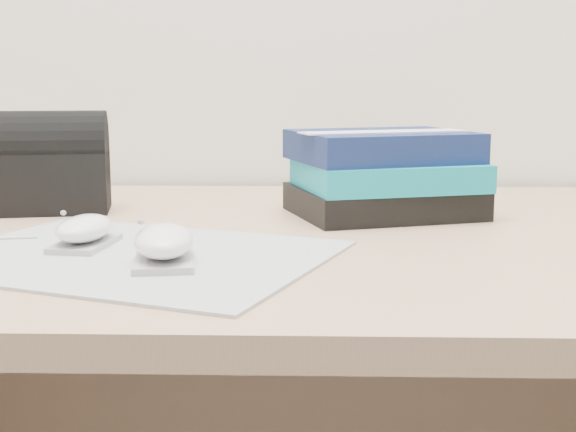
{
  "coord_description": "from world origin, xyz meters",
  "views": [
    {
      "loc": [
        -0.03,
        0.63,
        0.91
      ],
      "look_at": [
        -0.05,
        1.45,
        0.77
      ],
      "focal_mm": 50.0,
      "sensor_mm": 36.0,
      "label": 1
    }
  ],
  "objects_px": {
    "mouse_rear": "(84,231)",
    "book_stack": "(384,174)",
    "desk": "(333,395)",
    "pouch": "(54,163)",
    "mouse_front": "(164,244)"
  },
  "relations": [
    {
      "from": "mouse_front",
      "to": "pouch",
      "type": "xyz_separation_m",
      "value": [
        -0.21,
        0.32,
        0.04
      ]
    },
    {
      "from": "desk",
      "to": "pouch",
      "type": "bearing_deg",
      "value": 169.47
    },
    {
      "from": "desk",
      "to": "pouch",
      "type": "xyz_separation_m",
      "value": [
        -0.38,
        0.07,
        0.3
      ]
    },
    {
      "from": "desk",
      "to": "book_stack",
      "type": "relative_size",
      "value": 5.84
    },
    {
      "from": "mouse_rear",
      "to": "book_stack",
      "type": "xyz_separation_m",
      "value": [
        0.34,
        0.23,
        0.04
      ]
    },
    {
      "from": "desk",
      "to": "mouse_rear",
      "type": "relative_size",
      "value": 16.17
    },
    {
      "from": "desk",
      "to": "book_stack",
      "type": "height_order",
      "value": "book_stack"
    },
    {
      "from": "book_stack",
      "to": "mouse_front",
      "type": "bearing_deg",
      "value": -128.31
    },
    {
      "from": "desk",
      "to": "pouch",
      "type": "distance_m",
      "value": 0.49
    },
    {
      "from": "pouch",
      "to": "book_stack",
      "type": "bearing_deg",
      "value": -2.31
    },
    {
      "from": "mouse_rear",
      "to": "book_stack",
      "type": "distance_m",
      "value": 0.41
    },
    {
      "from": "mouse_rear",
      "to": "desk",
      "type": "bearing_deg",
      "value": 32.93
    },
    {
      "from": "mouse_front",
      "to": "book_stack",
      "type": "distance_m",
      "value": 0.39
    },
    {
      "from": "desk",
      "to": "mouse_rear",
      "type": "height_order",
      "value": "mouse_rear"
    },
    {
      "from": "mouse_front",
      "to": "pouch",
      "type": "relative_size",
      "value": 0.7
    }
  ]
}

